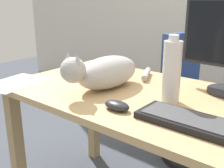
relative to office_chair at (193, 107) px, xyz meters
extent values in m
cube|color=tan|center=(0.12, -0.77, 0.31)|extent=(1.43, 0.73, 0.03)
cube|color=tan|center=(-0.53, -1.07, -0.04)|extent=(0.06, 0.06, 0.68)
cube|color=tan|center=(-0.53, -0.46, -0.04)|extent=(0.06, 0.06, 0.68)
cylinder|color=black|center=(0.05, -0.01, -0.36)|extent=(0.48, 0.48, 0.04)
cylinder|color=black|center=(0.05, -0.01, -0.16)|extent=(0.06, 0.06, 0.43)
cylinder|color=navy|center=(0.05, -0.01, 0.08)|extent=(0.44, 0.44, 0.06)
cube|color=navy|center=(-0.13, 0.04, 0.31)|extent=(0.15, 0.35, 0.40)
cube|color=black|center=(0.40, -0.94, 0.34)|extent=(0.44, 0.15, 0.02)
cube|color=#444447|center=(0.40, -0.94, 0.35)|extent=(0.40, 0.12, 0.00)
ellipsoid|color=#B2ADA8|center=(-0.12, -0.79, 0.40)|extent=(0.20, 0.37, 0.15)
sphere|color=#B2ADA8|center=(-0.13, -1.01, 0.45)|extent=(0.11, 0.11, 0.11)
cone|color=#B2ADA8|center=(-0.10, -1.01, 0.50)|extent=(0.04, 0.04, 0.04)
cone|color=#B2ADA8|center=(-0.16, -1.01, 0.50)|extent=(0.04, 0.04, 0.04)
cylinder|color=#B2ADA8|center=(-0.06, -0.54, 0.35)|extent=(0.11, 0.18, 0.03)
ellipsoid|color=#232328|center=(0.09, -0.99, 0.35)|extent=(0.11, 0.06, 0.04)
cube|color=white|center=(-0.53, -1.04, 0.33)|extent=(0.25, 0.33, 0.00)
cylinder|color=silver|center=(0.21, -0.78, 0.45)|extent=(0.07, 0.07, 0.25)
cylinder|color=silver|center=(0.21, -0.78, 0.59)|extent=(0.04, 0.04, 0.02)
camera|label=1|loc=(0.70, -1.77, 0.74)|focal=44.24mm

